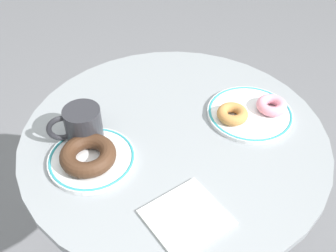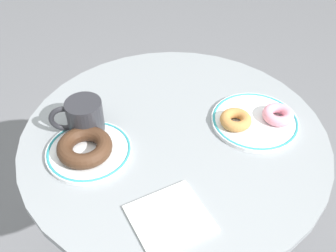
# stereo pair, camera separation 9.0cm
# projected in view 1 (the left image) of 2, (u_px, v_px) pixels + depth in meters

# --- Properties ---
(cafe_table) EXTENTS (0.71, 0.71, 0.78)m
(cafe_table) POSITION_uv_depth(u_px,v_px,m) (173.00, 195.00, 1.07)
(cafe_table) COLOR gray
(cafe_table) RESTS_ON ground
(plate_left) EXTENTS (0.19, 0.19, 0.01)m
(plate_left) POSITION_uv_depth(u_px,v_px,m) (92.00, 159.00, 0.86)
(plate_left) COLOR white
(plate_left) RESTS_ON cafe_table
(plate_right) EXTENTS (0.21, 0.21, 0.01)m
(plate_right) POSITION_uv_depth(u_px,v_px,m) (250.00, 114.00, 0.96)
(plate_right) COLOR white
(plate_right) RESTS_ON cafe_table
(donut_chocolate) EXTENTS (0.15, 0.15, 0.03)m
(donut_chocolate) POSITION_uv_depth(u_px,v_px,m) (88.00, 155.00, 0.83)
(donut_chocolate) COLOR #422819
(donut_chocolate) RESTS_ON plate_left
(donut_pink_frosted) EXTENTS (0.10, 0.10, 0.02)m
(donut_pink_frosted) POSITION_uv_depth(u_px,v_px,m) (272.00, 105.00, 0.96)
(donut_pink_frosted) COLOR pink
(donut_pink_frosted) RESTS_ON plate_right
(donut_old_fashioned) EXTENTS (0.10, 0.10, 0.02)m
(donut_old_fashioned) POSITION_uv_depth(u_px,v_px,m) (232.00, 114.00, 0.94)
(donut_old_fashioned) COLOR #BC7F42
(donut_old_fashioned) RESTS_ON plate_right
(paper_napkin) EXTENTS (0.17, 0.16, 0.01)m
(paper_napkin) POSITION_uv_depth(u_px,v_px,m) (187.00, 217.00, 0.75)
(paper_napkin) COLOR white
(paper_napkin) RESTS_ON cafe_table
(coffee_mug) EXTENTS (0.12, 0.08, 0.09)m
(coffee_mug) POSITION_uv_depth(u_px,v_px,m) (82.00, 126.00, 0.88)
(coffee_mug) COLOR #28282D
(coffee_mug) RESTS_ON cafe_table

